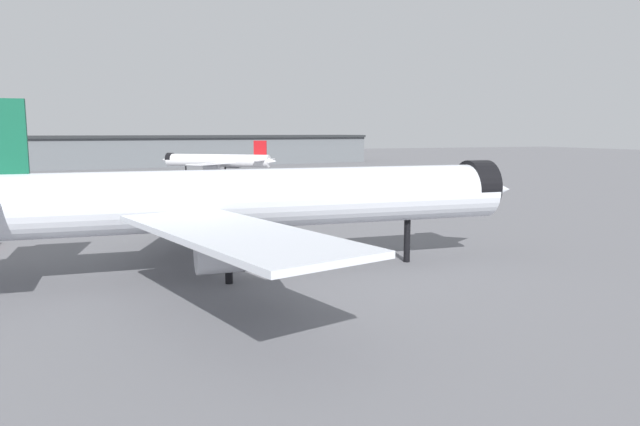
# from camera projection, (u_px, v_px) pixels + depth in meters

# --- Properties ---
(ground) EXTENTS (900.00, 900.00, 0.00)m
(ground) POSITION_uv_depth(u_px,v_px,m) (256.00, 274.00, 66.41)
(ground) COLOR slate
(airliner_near_gate) EXTENTS (69.99, 63.83, 19.36)m
(airliner_near_gate) POSITION_uv_depth(u_px,v_px,m) (246.00, 200.00, 64.97)
(airliner_near_gate) COLOR silver
(airliner_near_gate) RESTS_ON ground
(airliner_far_taxiway) EXTENTS (39.72, 35.29, 13.11)m
(airliner_far_taxiway) POSITION_uv_depth(u_px,v_px,m) (218.00, 161.00, 209.95)
(airliner_far_taxiway) COLOR white
(airliner_far_taxiway) RESTS_ON ground
(terminal_building) EXTENTS (241.47, 57.05, 26.58)m
(terminal_building) POSITION_uv_depth(u_px,v_px,m) (127.00, 151.00, 269.35)
(terminal_building) COLOR slate
(terminal_building) RESTS_ON ground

